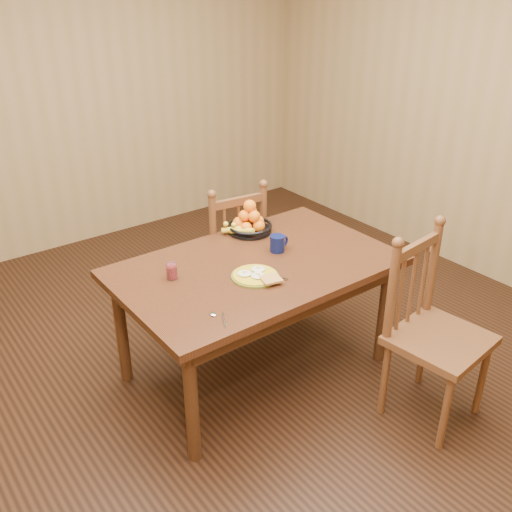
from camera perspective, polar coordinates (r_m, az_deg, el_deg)
room at (r=3.06m, az=0.00°, el=9.22°), size 4.52×5.02×2.72m
dining_table at (r=3.33m, az=0.00°, el=-2.07°), size 1.60×1.00×0.75m
chair_far at (r=4.00m, az=-2.75°, el=0.35°), size 0.51×0.49×1.01m
chair_near at (r=3.24m, az=17.29°, el=-7.35°), size 0.53×0.51×1.07m
breakfast_plate at (r=3.14m, az=-0.03°, el=-1.96°), size 0.26×0.30×0.04m
fork at (r=3.17m, az=1.79°, el=-1.89°), size 0.08×0.18×0.00m
spoon at (r=2.81m, az=-3.96°, el=-6.00°), size 0.06×0.15×0.01m
coffee_mug at (r=3.42m, az=2.21°, el=1.29°), size 0.13×0.09×0.10m
juice_glass at (r=3.16m, az=-8.42°, el=-1.54°), size 0.06×0.06×0.09m
fruit_bowl at (r=3.67m, az=-0.69°, el=3.33°), size 0.32×0.29×0.22m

